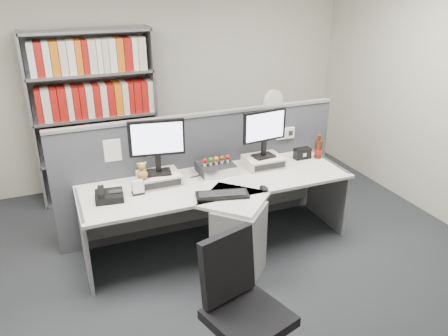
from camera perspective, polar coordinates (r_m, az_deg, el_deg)
name	(u,v)px	position (r m, az deg, el deg)	size (l,w,h in m)	color
ground	(252,293)	(4.02, 3.63, -15.64)	(5.50, 5.50, 0.00)	#2A2D32
room_shell	(259,89)	(3.21, 4.45, 10.04)	(5.04, 5.54, 2.72)	#BCB8A7
partition	(203,171)	(4.67, -2.72, -0.34)	(3.00, 0.08, 1.27)	#44454D
desk	(226,215)	(4.21, 0.28, -6.08)	(2.60, 1.20, 0.72)	silver
monitor_riser_left	(159,178)	(4.25, -8.29, -1.30)	(0.38, 0.31, 0.10)	beige
monitor_riser_right	(263,161)	(4.60, 5.06, 0.86)	(0.38, 0.31, 0.10)	beige
monitor_left	(157,142)	(4.11, -8.59, 3.28)	(0.51, 0.20, 0.52)	black
monitor_right	(265,130)	(4.48, 5.21, 4.93)	(0.48, 0.18, 0.49)	black
desktop_pc	(216,168)	(4.43, -1.06, -0.01)	(0.35, 0.31, 0.09)	black
figurines	(216,160)	(4.38, -0.99, 1.08)	(0.29, 0.05, 0.09)	beige
keyboard	(222,195)	(3.97, -0.23, -3.44)	(0.50, 0.28, 0.03)	black
mouse	(264,188)	(4.09, 5.12, -2.61)	(0.07, 0.11, 0.04)	black
desk_phone	(108,196)	(4.03, -14.57, -3.44)	(0.26, 0.24, 0.10)	black
desk_calendar	(138,188)	(4.07, -10.98, -2.58)	(0.11, 0.08, 0.13)	black
plush_toy	(142,172)	(4.10, -10.43, -0.52)	(0.10, 0.10, 0.17)	#A27B36
speaker	(302,153)	(4.84, 9.99, 1.86)	(0.17, 0.10, 0.12)	black
cola_bottle	(318,149)	(4.87, 11.99, 2.36)	(0.08, 0.08, 0.26)	#3F190A
shelving_unit	(96,119)	(5.48, -16.08, 6.05)	(1.41, 0.40, 2.00)	gray
filing_cabinet	(270,156)	(5.87, 5.91, 1.50)	(0.45, 0.61, 0.70)	gray
desk_fan	(272,105)	(5.65, 6.20, 7.97)	(0.31, 0.19, 0.54)	white
office_chair	(241,306)	(3.07, 2.14, -17.21)	(0.66, 0.64, 1.00)	silver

